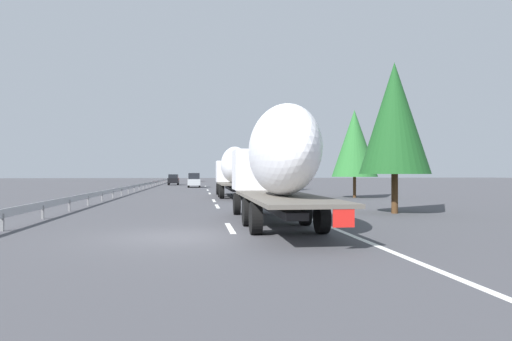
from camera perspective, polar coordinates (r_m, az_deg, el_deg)
The scene contains 20 objects.
ground_plane at distance 54.46m, azimuth -8.00°, elevation -2.41°, with size 260.00×260.00×0.00m, color #424247.
lane_stripe_0 at distance 16.58m, azimuth -3.27°, elevation -7.20°, with size 3.20×0.20×0.01m, color white.
lane_stripe_1 at distance 27.30m, azimuth -4.88°, elevation -4.49°, with size 3.20×0.20×0.01m, color white.
lane_stripe_2 at distance 32.94m, azimuth -5.30°, elevation -3.77°, with size 3.20×0.20×0.01m, color white.
lane_stripe_3 at distance 44.48m, azimuth -5.83°, elevation -2.88°, with size 3.20×0.20×0.01m, color white.
lane_stripe_4 at distance 53.50m, azimuth -6.08°, elevation -2.44°, with size 3.20×0.20×0.01m, color white.
lane_stripe_5 at distance 69.10m, azimuth -6.36°, elevation -1.96°, with size 3.20×0.20×0.01m, color white.
edge_line_right at distance 59.65m, azimuth -2.65°, elevation -2.23°, with size 110.00×0.20×0.01m, color white.
truck_lead at distance 37.84m, azimuth -2.83°, elevation 0.24°, with size 12.19×2.55×4.10m.
truck_trailing at distance 17.29m, azimuth 2.55°, elevation 1.38°, with size 13.16×2.55×4.39m.
car_silver_hatch at distance 63.71m, azimuth -7.76°, elevation -1.22°, with size 4.47×1.73×1.99m.
car_red_compact at distance 106.96m, azimuth -7.66°, elevation -0.86°, with size 4.78×1.85×1.96m.
car_black_suv at distance 76.73m, azimuth -10.30°, elevation -1.12°, with size 4.00×1.74×1.77m.
road_sign at distance 59.55m, azimuth -1.48°, elevation -0.15°, with size 0.10×0.90×3.13m.
tree_0 at distance 37.62m, azimuth 12.23°, elevation 3.34°, with size 3.67×3.67×7.09m.
tree_1 at distance 51.31m, azimuth 2.86°, elevation 2.00°, with size 3.50×3.50×6.58m.
tree_2 at distance 104.62m, azimuth -1.03°, elevation 0.54°, with size 3.56×3.56×5.45m.
tree_3 at distance 92.95m, azimuth -0.00°, elevation 1.25°, with size 2.52×2.52×7.20m.
tree_4 at distance 23.59m, azimuth 16.96°, elevation 6.28°, with size 3.45×3.45×7.46m.
guardrail_median at distance 57.82m, azimuth -13.92°, elevation -1.71°, with size 94.00×0.10×0.76m.
Camera 1 is at (-14.42, -0.63, 1.99)m, focal length 31.95 mm.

